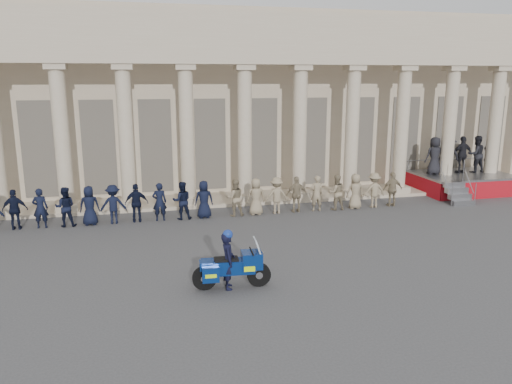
% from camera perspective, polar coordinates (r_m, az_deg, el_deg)
% --- Properties ---
extents(ground, '(90.00, 90.00, 0.00)m').
position_cam_1_polar(ground, '(15.53, 0.12, -8.69)').
color(ground, '#3E3E40').
rests_on(ground, ground).
extents(building, '(40.00, 12.50, 9.00)m').
position_cam_1_polar(building, '(29.02, -6.64, 10.48)').
color(building, tan).
rests_on(building, ground).
extents(officer_rank, '(21.33, 0.60, 1.58)m').
position_cam_1_polar(officer_rank, '(20.71, -9.81, -1.05)').
color(officer_rank, black).
rests_on(officer_rank, ground).
extents(reviewing_stand, '(4.62, 4.34, 2.83)m').
position_cam_1_polar(reviewing_stand, '(27.45, 22.32, 3.24)').
color(reviewing_stand, gray).
rests_on(reviewing_stand, ground).
extents(motorcycle, '(2.20, 0.91, 1.41)m').
position_cam_1_polar(motorcycle, '(13.97, -2.71, -8.56)').
color(motorcycle, black).
rests_on(motorcycle, ground).
extents(rider, '(0.42, 0.61, 1.70)m').
position_cam_1_polar(rider, '(13.87, -3.22, -7.68)').
color(rider, black).
rests_on(rider, ground).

